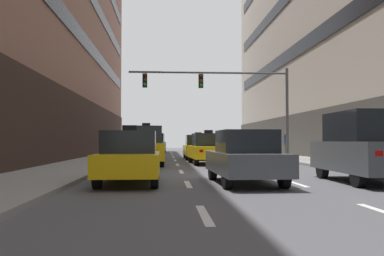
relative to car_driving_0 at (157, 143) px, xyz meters
name	(u,v)px	position (x,y,z in m)	size (l,w,h in m)	color
ground_plane	(227,176)	(3.14, -26.97, -1.01)	(120.00, 120.00, 0.00)	#515156
sidewalk_left	(48,175)	(-3.35, -26.97, -0.94)	(3.22, 80.00, 0.14)	gray
lane_stripe_l1_s2	(204,215)	(1.51, -34.97, -1.01)	(0.16, 2.00, 0.01)	silver
lane_stripe_l1_s3	(188,184)	(1.51, -29.97, -1.01)	(0.16, 2.00, 0.01)	silver
lane_stripe_l1_s4	(181,172)	(1.51, -24.97, -1.01)	(0.16, 2.00, 0.01)	silver
lane_stripe_l1_s5	(177,165)	(1.51, -19.97, -1.01)	(0.16, 2.00, 0.01)	silver
lane_stripe_l1_s6	(175,160)	(1.51, -14.97, -1.01)	(0.16, 2.00, 0.01)	silver
lane_stripe_l1_s7	(173,157)	(1.51, -9.97, -1.01)	(0.16, 2.00, 0.01)	silver
lane_stripe_l1_s8	(172,155)	(1.51, -4.97, -1.01)	(0.16, 2.00, 0.01)	silver
lane_stripe_l1_s9	(171,153)	(1.51, 0.03, -1.01)	(0.16, 2.00, 0.01)	silver
lane_stripe_l1_s10	(171,152)	(1.51, 5.03, -1.01)	(0.16, 2.00, 0.01)	silver
lane_stripe_l2_s3	(297,183)	(4.77, -29.97, -1.01)	(0.16, 2.00, 0.01)	silver
lane_stripe_l2_s4	(259,171)	(4.77, -24.97, -1.01)	(0.16, 2.00, 0.01)	silver
lane_stripe_l2_s5	(238,164)	(4.77, -19.97, -1.01)	(0.16, 2.00, 0.01)	silver
lane_stripe_l2_s6	(224,160)	(4.77, -14.97, -1.01)	(0.16, 2.00, 0.01)	silver
lane_stripe_l2_s7	(215,157)	(4.77, -9.97, -1.01)	(0.16, 2.00, 0.01)	silver
lane_stripe_l2_s8	(208,155)	(4.77, -4.97, -1.01)	(0.16, 2.00, 0.01)	silver
lane_stripe_l2_s9	(203,153)	(4.77, 0.03, -1.01)	(0.16, 2.00, 0.01)	silver
lane_stripe_l2_s10	(199,152)	(4.77, 5.03, -1.01)	(0.16, 2.00, 0.01)	silver
car_driving_0	(157,143)	(0.00, 0.00, 0.00)	(1.96, 4.28, 2.03)	black
taxi_driving_1	(130,158)	(-0.21, -29.73, -0.24)	(1.77, 4.19, 1.74)	black
car_driving_2	(245,157)	(3.21, -29.98, -0.23)	(1.92, 4.31, 1.59)	black
taxi_driving_3	(198,147)	(3.11, -13.78, -0.18)	(1.88, 4.48, 1.86)	black
car_driving_4	(151,144)	(-0.19, -11.46, 0.02)	(1.89, 4.33, 2.08)	black
taxi_driving_5	(208,149)	(3.21, -19.53, -0.18)	(2.06, 4.57, 1.87)	black
taxi_driving_6	(146,146)	(-0.13, -20.67, 0.00)	(1.95, 4.27, 2.20)	black
car_parked_1	(364,147)	(6.97, -29.75, 0.07)	(2.00, 4.55, 2.18)	black
traffic_signal_0	(229,91)	(4.78, -17.00, 3.32)	(9.87, 0.35, 5.65)	#4C4C51
pedestrian_0	(380,145)	(10.06, -24.92, 0.08)	(0.50, 0.31, 1.64)	#383D59
pedestrian_1	(286,143)	(9.11, -14.41, 0.14)	(0.36, 0.44, 1.74)	brown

